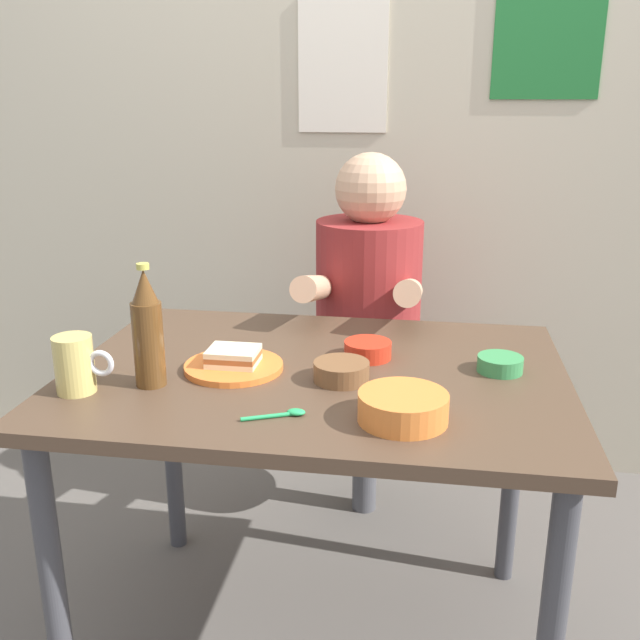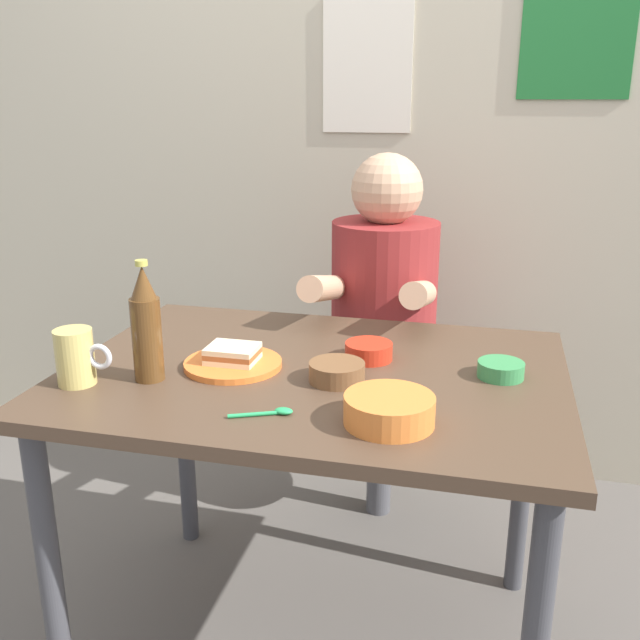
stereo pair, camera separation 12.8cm
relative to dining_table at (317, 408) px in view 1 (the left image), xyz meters
The scene contains 14 objects.
ground_plane 0.65m from the dining_table, ahead, with size 6.00×6.00×0.00m, color #59544F.
wall_back 1.24m from the dining_table, 89.97° to the left, with size 4.40×0.09×2.60m.
dining_table is the anchor object (origin of this frame).
stool 0.70m from the dining_table, 84.81° to the left, with size 0.34×0.34×0.45m.
person_seated 0.63m from the dining_table, 84.72° to the left, with size 0.33×0.56×0.72m.
plate_orange 0.21m from the dining_table, behind, with size 0.22×0.22×0.01m, color orange.
sandwich 0.22m from the dining_table, behind, with size 0.11×0.09×0.04m.
beer_mug 0.53m from the dining_table, 156.62° to the right, with size 0.13×0.08×0.12m.
beer_bottle 0.42m from the dining_table, 156.94° to the right, with size 0.06×0.06×0.26m.
dip_bowl_green 0.42m from the dining_table, ahead, with size 0.10×0.10×0.03m.
soup_bowl_orange 0.33m from the dining_table, 49.12° to the right, with size 0.17×0.17×0.05m.
sauce_bowl_chili 0.18m from the dining_table, 40.81° to the left, with size 0.11×0.11×0.04m.
condiment_bowl_brown 0.14m from the dining_table, 41.29° to the right, with size 0.12×0.12×0.04m.
spoon 0.27m from the dining_table, 93.94° to the right, with size 0.12×0.06×0.01m.
Camera 1 is at (0.24, -1.45, 1.32)m, focal length 39.74 mm.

